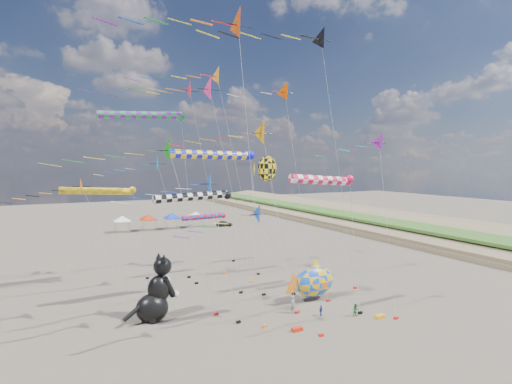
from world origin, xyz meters
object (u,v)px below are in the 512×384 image
object	(u,v)px
cat_inflatable	(156,287)
parked_car	(224,224)
child_green	(356,310)
fish_inflatable	(314,281)
child_blue	(321,310)
person_adult	(293,305)

from	to	relation	value
cat_inflatable	parked_car	xyz separation A→B (m)	(25.27, 45.19, -2.24)
cat_inflatable	child_green	xyz separation A→B (m)	(15.78, -7.40, -2.27)
fish_inflatable	parked_car	world-z (taller)	fish_inflatable
child_green	parked_car	bearing A→B (deg)	99.31
fish_inflatable	child_blue	xyz separation A→B (m)	(-1.78, -3.64, -1.42)
person_adult	parked_car	xyz separation A→B (m)	(13.94, 49.33, -0.17)
person_adult	child_green	distance (m)	5.52
child_green	child_blue	bearing A→B (deg)	168.06
cat_inflatable	parked_car	bearing A→B (deg)	45.62
fish_inflatable	child_green	xyz separation A→B (m)	(0.81, -5.23, -1.32)
person_adult	child_green	size ratio (longest dim) A/B	1.35
person_adult	parked_car	bearing A→B (deg)	46.86
child_green	fish_inflatable	bearing A→B (deg)	118.30
fish_inflatable	child_blue	size ratio (longest dim) A/B	6.36
fish_inflatable	parked_car	distance (m)	48.49
child_blue	fish_inflatable	bearing A→B (deg)	36.35
cat_inflatable	child_blue	bearing A→B (deg)	-38.95
parked_car	child_green	bearing A→B (deg)	-169.90
cat_inflatable	person_adult	size ratio (longest dim) A/B	3.68
fish_inflatable	person_adult	world-z (taller)	fish_inflatable
person_adult	child_green	bearing A→B (deg)	-63.61
child_green	parked_car	distance (m)	53.44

